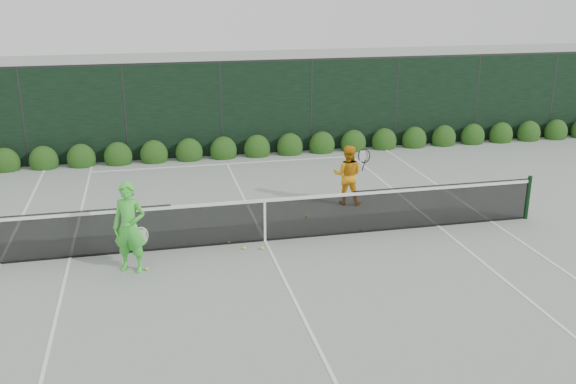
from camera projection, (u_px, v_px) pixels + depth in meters
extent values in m
plane|color=gray|center=(265.00, 241.00, 14.14)|extent=(80.00, 80.00, 0.00)
cylinder|color=black|center=(528.00, 197.00, 15.31)|extent=(0.10, 0.10, 1.07)
cube|color=black|center=(63.00, 236.00, 13.10)|extent=(4.40, 0.01, 1.02)
cube|color=black|center=(265.00, 221.00, 13.98)|extent=(4.00, 0.01, 0.96)
cube|color=black|center=(443.00, 205.00, 14.86)|extent=(4.40, 0.01, 1.02)
cube|color=white|center=(265.00, 201.00, 13.84)|extent=(12.80, 0.03, 0.07)
cube|color=black|center=(265.00, 240.00, 14.13)|extent=(12.80, 0.02, 0.04)
cube|color=white|center=(265.00, 222.00, 13.99)|extent=(0.05, 0.03, 0.91)
imported|color=green|center=(130.00, 227.00, 12.43)|extent=(0.78, 0.66, 1.83)
torus|color=silver|center=(141.00, 236.00, 12.64)|extent=(0.30, 0.11, 0.30)
cylinder|color=black|center=(142.00, 247.00, 12.72)|extent=(0.10, 0.03, 0.30)
imported|color=orange|center=(348.00, 175.00, 16.26)|extent=(0.92, 0.83, 1.54)
torus|color=black|center=(364.00, 156.00, 15.99)|extent=(0.30, 0.12, 0.30)
cylinder|color=black|center=(364.00, 165.00, 16.06)|extent=(0.10, 0.03, 0.30)
cube|color=white|center=(491.00, 221.00, 15.28)|extent=(0.06, 23.77, 0.01)
cube|color=white|center=(70.00, 258.00, 13.27)|extent=(0.06, 23.77, 0.01)
cube|color=white|center=(438.00, 226.00, 15.00)|extent=(0.06, 23.77, 0.01)
cube|color=white|center=(208.00, 127.00, 25.14)|extent=(11.03, 0.06, 0.01)
cube|color=white|center=(227.00, 164.00, 20.06)|extent=(8.23, 0.06, 0.01)
cube|color=white|center=(265.00, 241.00, 14.13)|extent=(0.06, 12.80, 0.01)
cube|color=black|center=(221.00, 110.00, 20.61)|extent=(32.00, 0.06, 3.00)
cube|color=#262826|center=(219.00, 62.00, 20.13)|extent=(32.00, 0.06, 0.06)
cylinder|color=#262826|center=(23.00, 118.00, 19.35)|extent=(0.08, 0.08, 3.00)
cylinder|color=#262826|center=(125.00, 114.00, 19.98)|extent=(0.08, 0.08, 3.00)
cylinder|color=#262826|center=(221.00, 110.00, 20.61)|extent=(0.08, 0.08, 3.00)
cylinder|color=#262826|center=(311.00, 106.00, 21.24)|extent=(0.08, 0.08, 3.00)
cylinder|color=#262826|center=(396.00, 103.00, 21.87)|extent=(0.08, 0.08, 3.00)
cylinder|color=#262826|center=(476.00, 99.00, 22.50)|extent=(0.08, 0.08, 3.00)
cylinder|color=#262826|center=(552.00, 96.00, 23.13)|extent=(0.08, 0.08, 3.00)
ellipsoid|color=#173C10|center=(5.00, 163.00, 19.30)|extent=(0.86, 0.65, 0.94)
ellipsoid|color=#173C10|center=(44.00, 161.00, 19.53)|extent=(0.86, 0.65, 0.94)
ellipsoid|color=#173C10|center=(81.00, 159.00, 19.76)|extent=(0.86, 0.65, 0.94)
ellipsoid|color=#173C10|center=(118.00, 157.00, 19.99)|extent=(0.86, 0.65, 0.94)
ellipsoid|color=#173C10|center=(154.00, 155.00, 20.22)|extent=(0.86, 0.65, 0.94)
ellipsoid|color=#173C10|center=(189.00, 153.00, 20.45)|extent=(0.86, 0.65, 0.94)
ellipsoid|color=#173C10|center=(223.00, 151.00, 20.68)|extent=(0.86, 0.65, 0.94)
ellipsoid|color=#173C10|center=(257.00, 149.00, 20.91)|extent=(0.86, 0.65, 0.94)
ellipsoid|color=#173C10|center=(290.00, 147.00, 21.14)|extent=(0.86, 0.65, 0.94)
ellipsoid|color=#173C10|center=(322.00, 145.00, 21.37)|extent=(0.86, 0.65, 0.94)
ellipsoid|color=#173C10|center=(353.00, 144.00, 21.61)|extent=(0.86, 0.65, 0.94)
ellipsoid|color=#173C10|center=(384.00, 142.00, 21.84)|extent=(0.86, 0.65, 0.94)
ellipsoid|color=#173C10|center=(414.00, 140.00, 22.07)|extent=(0.86, 0.65, 0.94)
ellipsoid|color=#173C10|center=(444.00, 138.00, 22.30)|extent=(0.86, 0.65, 0.94)
ellipsoid|color=#173C10|center=(473.00, 137.00, 22.53)|extent=(0.86, 0.65, 0.94)
ellipsoid|color=#173C10|center=(501.00, 135.00, 22.76)|extent=(0.86, 0.65, 0.94)
ellipsoid|color=#173C10|center=(529.00, 134.00, 22.99)|extent=(0.86, 0.65, 0.94)
ellipsoid|color=#173C10|center=(556.00, 132.00, 23.22)|extent=(0.86, 0.65, 0.94)
sphere|color=yellow|center=(262.00, 248.00, 13.68)|extent=(0.07, 0.07, 0.07)
sphere|color=yellow|center=(147.00, 269.00, 12.69)|extent=(0.07, 0.07, 0.07)
sphere|color=yellow|center=(244.00, 248.00, 13.69)|extent=(0.07, 0.07, 0.07)
sphere|color=yellow|center=(361.00, 230.00, 14.69)|extent=(0.07, 0.07, 0.07)
sphere|color=yellow|center=(229.00, 242.00, 13.98)|extent=(0.07, 0.07, 0.07)
sphere|color=yellow|center=(306.00, 217.00, 15.50)|extent=(0.07, 0.07, 0.07)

